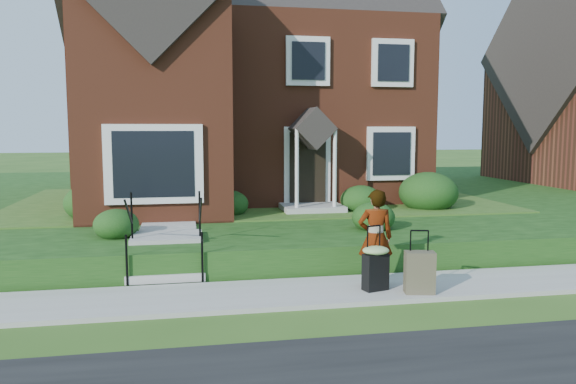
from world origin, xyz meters
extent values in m
plane|color=#2D5119|center=(0.00, 0.00, 0.00)|extent=(120.00, 120.00, 0.00)
cube|color=#9E9B93|center=(0.00, 0.00, 0.04)|extent=(60.00, 1.60, 0.08)
cube|color=#15390F|center=(4.00, 10.90, 0.30)|extent=(44.00, 20.00, 0.60)
cube|color=#9E9B93|center=(-2.50, 5.00, 0.63)|extent=(1.20, 6.00, 0.06)
cube|color=brown|center=(0.00, 10.00, 3.30)|extent=(10.00, 8.00, 5.40)
cube|color=brown|center=(-2.80, 5.20, 3.30)|extent=(3.60, 2.40, 5.40)
cube|color=silver|center=(-2.80, 4.05, 2.00)|extent=(2.20, 0.30, 1.80)
cube|color=black|center=(1.20, 5.94, 1.65)|extent=(1.00, 0.12, 2.10)
cube|color=black|center=(3.60, 5.95, 2.10)|extent=(1.40, 0.10, 1.50)
cube|color=#9E9B93|center=(-2.50, 1.00, 0.15)|extent=(1.40, 0.30, 0.15)
cube|color=#9E9B93|center=(-2.50, 1.30, 0.30)|extent=(1.40, 0.30, 0.15)
cube|color=#9E9B93|center=(-2.50, 1.60, 0.45)|extent=(1.40, 0.30, 0.15)
cube|color=#9E9B93|center=(-2.50, 1.90, 0.60)|extent=(1.40, 0.30, 0.15)
cube|color=#9E9B93|center=(-2.50, 2.45, 0.60)|extent=(1.40, 0.80, 0.15)
cylinder|color=black|center=(-3.15, 0.85, 0.53)|extent=(0.04, 0.04, 0.90)
cylinder|color=black|center=(-3.15, 2.05, 1.13)|extent=(0.04, 0.04, 0.90)
cylinder|color=black|center=(-1.85, 0.85, 0.53)|extent=(0.04, 0.04, 0.90)
cylinder|color=black|center=(-1.85, 2.05, 1.13)|extent=(0.04, 0.04, 0.90)
ellipsoid|color=#10330F|center=(-4.37, 5.34, 1.08)|extent=(1.38, 1.38, 0.96)
ellipsoid|color=#10330F|center=(-1.03, 5.20, 0.96)|extent=(1.02, 1.02, 0.72)
ellipsoid|color=#10330F|center=(2.51, 5.20, 0.99)|extent=(1.11, 1.11, 0.78)
ellipsoid|color=#10330F|center=(4.48, 5.35, 1.17)|extent=(1.62, 1.62, 1.13)
ellipsoid|color=#10330F|center=(-3.52, 2.70, 0.92)|extent=(0.92, 0.92, 0.64)
ellipsoid|color=#10330F|center=(1.94, 2.59, 0.93)|extent=(0.95, 0.95, 0.66)
imported|color=#999999|center=(1.12, 0.12, 0.92)|extent=(0.66, 0.48, 1.68)
cube|color=black|center=(1.01, -0.20, 0.39)|extent=(0.46, 0.33, 0.62)
cylinder|color=black|center=(1.01, -0.20, 1.17)|extent=(0.25, 0.10, 0.03)
cylinder|color=black|center=(0.89, -0.20, 0.94)|extent=(0.02, 0.02, 0.47)
cylinder|color=black|center=(1.14, -0.20, 0.94)|extent=(0.02, 0.02, 0.47)
cylinder|color=black|center=(0.87, -0.20, 0.11)|extent=(0.06, 0.07, 0.06)
cylinder|color=black|center=(1.16, -0.20, 0.11)|extent=(0.06, 0.07, 0.06)
ellipsoid|color=#93BC6B|center=(1.01, -0.20, 0.78)|extent=(0.54, 0.49, 0.15)
cube|color=brown|center=(1.67, -0.51, 0.43)|extent=(0.53, 0.36, 0.70)
cylinder|color=black|center=(1.67, -0.51, 1.12)|extent=(0.29, 0.09, 0.03)
cylinder|color=black|center=(1.53, -0.51, 0.95)|extent=(0.02, 0.02, 0.34)
cylinder|color=black|center=(1.82, -0.51, 0.95)|extent=(0.02, 0.02, 0.34)
cylinder|color=black|center=(1.50, -0.51, 0.11)|extent=(0.05, 0.07, 0.06)
cylinder|color=black|center=(1.84, -0.51, 0.11)|extent=(0.05, 0.07, 0.06)
camera|label=1|loc=(-2.14, -9.04, 2.81)|focal=35.00mm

